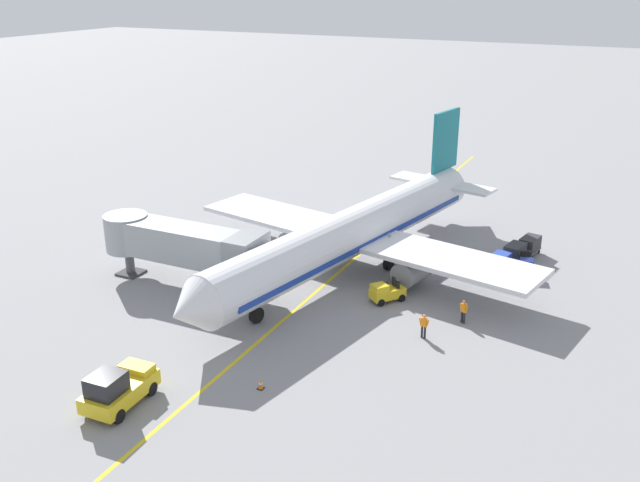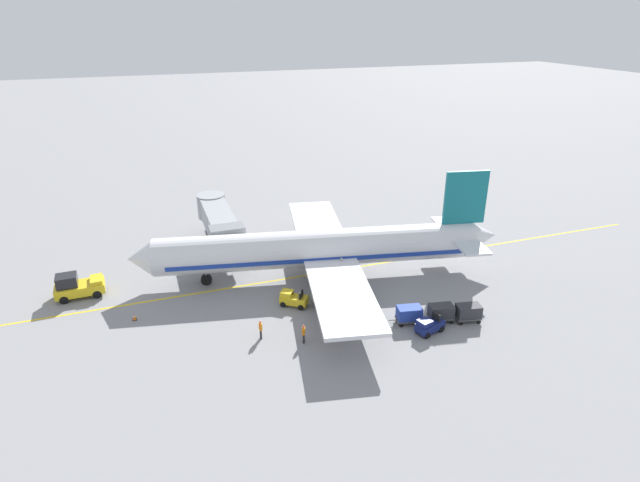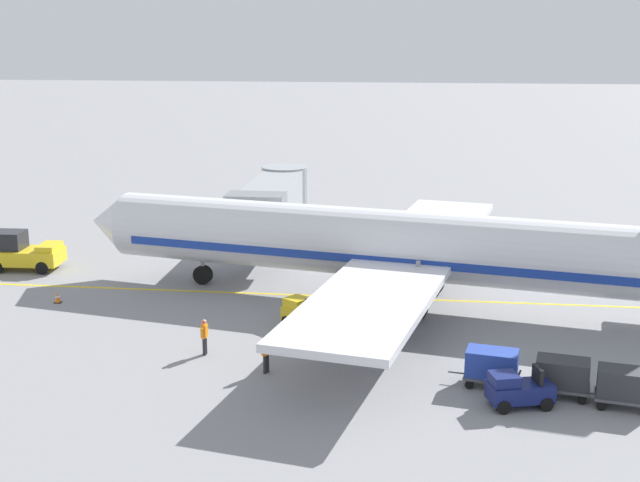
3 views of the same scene
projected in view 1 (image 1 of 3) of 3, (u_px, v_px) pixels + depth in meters
ground_plane at (349, 264)px, 57.54m from camera, size 400.00×400.00×0.00m
gate_lead_in_line at (349, 264)px, 57.53m from camera, size 0.24×80.00×0.01m
parked_airliner at (353, 232)px, 55.29m from camera, size 30.44×37.14×10.63m
jet_bridge at (181, 243)px, 52.30m from camera, size 13.57×3.50×4.98m
pushback_tractor at (118, 388)px, 38.31m from camera, size 2.37×4.48×2.40m
baggage_tug_lead at (525, 265)px, 55.46m from camera, size 1.86×2.73×1.62m
baggage_tug_trailing at (386, 292)px, 50.75m from camera, size 2.47×2.72×1.62m
baggage_cart_front at (499, 262)px, 55.40m from camera, size 1.69×2.98×1.58m
baggage_cart_second_in_train at (515, 252)px, 57.44m from camera, size 1.69×2.98×1.58m
baggage_cart_third_in_train at (530, 244)px, 59.03m from camera, size 1.69×2.98×1.58m
ground_crew_wing_walker at (424, 325)px, 45.55m from camera, size 0.73×0.26×1.69m
ground_crew_loader at (464, 310)px, 47.49m from camera, size 0.69×0.39×1.69m
safety_cone_nose_left at (261, 384)px, 40.16m from camera, size 0.36×0.36×0.59m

